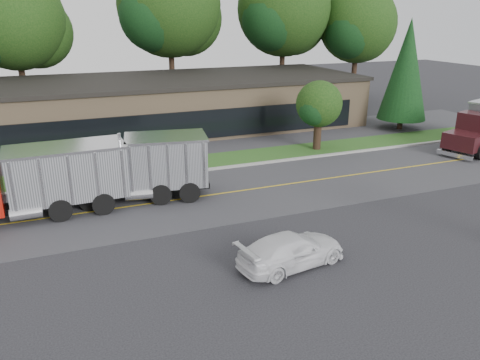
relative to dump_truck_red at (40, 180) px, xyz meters
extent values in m
plane|color=#38383D|center=(8.65, -9.52, -1.81)|extent=(140.00, 140.00, 0.00)
cube|color=#4B4B4F|center=(8.65, -0.52, -1.81)|extent=(60.00, 8.00, 0.02)
cube|color=gold|center=(8.65, -0.52, -1.81)|extent=(60.00, 0.12, 0.01)
cube|color=#9E9E99|center=(8.65, 3.68, -1.81)|extent=(60.00, 0.30, 0.12)
cube|color=#27531C|center=(8.65, 5.48, -1.81)|extent=(60.00, 3.40, 0.03)
cube|color=#4B4B4F|center=(8.65, 10.48, -1.81)|extent=(60.00, 7.00, 0.02)
cube|color=#9D8060|center=(10.65, 16.48, 0.19)|extent=(32.00, 12.00, 4.00)
cylinder|color=#382619|center=(-1.35, 24.48, 0.60)|extent=(0.56, 0.56, 4.81)
sphere|color=black|center=(-1.35, 24.48, 7.13)|extent=(8.80, 8.80, 8.80)
sphere|color=black|center=(0.30, 25.58, 6.03)|extent=(6.60, 6.60, 6.60)
cylinder|color=#382619|center=(12.65, 24.48, 0.96)|extent=(0.56, 0.56, 5.54)
sphere|color=black|center=(12.65, 24.48, 8.48)|extent=(10.13, 10.13, 10.13)
sphere|color=black|center=(14.55, 25.74, 7.21)|extent=(7.60, 7.60, 7.60)
sphere|color=black|center=(11.07, 23.53, 7.53)|extent=(6.97, 6.97, 6.97)
cylinder|color=#382619|center=(24.65, 23.48, 0.86)|extent=(0.56, 0.56, 5.35)
sphere|color=black|center=(24.65, 23.48, 8.12)|extent=(9.78, 9.78, 9.78)
sphere|color=black|center=(26.48, 24.70, 6.90)|extent=(7.33, 7.33, 7.33)
sphere|color=black|center=(23.12, 22.56, 7.20)|extent=(6.72, 6.72, 6.72)
cylinder|color=#382619|center=(32.65, 21.48, 0.46)|extent=(0.56, 0.56, 4.54)
sphere|color=black|center=(32.65, 21.48, 6.61)|extent=(8.29, 8.29, 8.29)
sphere|color=black|center=(34.21, 22.51, 5.58)|extent=(6.22, 6.22, 6.22)
sphere|color=black|center=(31.36, 20.70, 5.83)|extent=(5.70, 5.70, 5.70)
cylinder|color=#382619|center=(28.65, 8.48, -1.31)|extent=(0.44, 0.44, 1.00)
cone|color=black|center=(28.65, 8.48, 3.24)|extent=(4.04, 4.04, 8.27)
cylinder|color=#382619|center=(18.65, 5.48, -0.91)|extent=(0.56, 0.56, 1.81)
sphere|color=black|center=(18.65, 5.48, 1.54)|extent=(3.30, 3.30, 3.30)
sphere|color=black|center=(19.27, 5.89, 1.13)|extent=(2.48, 2.48, 2.48)
sphere|color=black|center=(18.14, 5.17, 1.23)|extent=(2.27, 2.27, 2.27)
cube|color=black|center=(-0.28, -0.01, -1.24)|extent=(9.17, 1.36, 0.28)
cube|color=silver|center=(1.31, 0.05, 0.21)|extent=(5.56, 2.71, 2.50)
cube|color=silver|center=(1.31, 0.05, 1.51)|extent=(5.71, 2.87, 0.12)
cylinder|color=black|center=(1.66, 1.22, -1.24)|extent=(1.11, 0.39, 1.10)
cylinder|color=black|center=(1.75, -1.08, -1.24)|extent=(1.11, 0.39, 1.10)
cube|color=black|center=(5.13, 0.42, -1.24)|extent=(6.89, 2.11, 0.28)
cube|color=#1D2EA0|center=(2.21, 0.91, -0.69)|extent=(1.99, 2.54, 1.10)
cube|color=#1D2EA0|center=(3.52, 0.69, -0.09)|extent=(1.56, 2.56, 2.20)
cube|color=black|center=(3.01, 0.78, 0.31)|extent=(0.40, 2.08, 0.90)
cube|color=silver|center=(6.30, 0.23, 0.21)|extent=(4.43, 3.14, 2.50)
cube|color=silver|center=(6.30, 0.23, 1.51)|extent=(4.60, 3.31, 0.12)
cylinder|color=black|center=(2.54, 2.02, -1.24)|extent=(1.14, 0.53, 1.10)
cylinder|color=black|center=(2.16, -0.25, -1.24)|extent=(1.14, 0.53, 1.10)
cylinder|color=black|center=(6.78, 1.31, -1.24)|extent=(1.14, 0.53, 1.10)
cylinder|color=black|center=(6.40, -0.96, -1.24)|extent=(1.14, 0.53, 1.10)
cube|color=#331114|center=(27.13, 0.11, -0.69)|extent=(2.65, 2.82, 1.10)
cube|color=#331114|center=(28.72, 0.63, -0.09)|extent=(2.15, 2.74, 2.20)
cube|color=black|center=(28.10, 0.43, 0.31)|extent=(0.71, 2.01, 0.90)
cylinder|color=black|center=(26.95, 1.26, -1.24)|extent=(1.15, 0.67, 1.10)
imported|color=white|center=(9.06, -8.88, -1.15)|extent=(4.77, 2.59, 1.31)
camera|label=1|loc=(1.16, -23.32, 7.54)|focal=35.00mm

